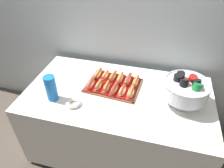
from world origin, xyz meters
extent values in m
plane|color=#4C4238|center=(0.00, 0.00, 0.00)|extent=(10.00, 10.00, 0.00)
cube|color=#B2BCC1|center=(0.00, 0.58, 1.30)|extent=(6.00, 0.10, 2.60)
cube|color=white|center=(0.00, 0.00, 0.39)|extent=(1.64, 0.90, 0.71)
cylinder|color=black|center=(-0.69, -0.32, 0.02)|extent=(0.05, 0.05, 0.04)
cylinder|color=black|center=(-0.69, 0.32, 0.02)|extent=(0.05, 0.05, 0.04)
cylinder|color=black|center=(0.69, 0.32, 0.02)|extent=(0.05, 0.05, 0.04)
cube|color=brown|center=(-0.06, 0.08, 0.75)|extent=(0.51, 0.40, 0.01)
cube|color=brown|center=(-0.08, -0.09, 0.76)|extent=(0.48, 0.05, 0.01)
cube|color=brown|center=(-0.05, 0.26, 0.76)|extent=(0.48, 0.05, 0.01)
cube|color=brown|center=(-0.29, 0.10, 0.76)|extent=(0.04, 0.36, 0.01)
cube|color=brown|center=(0.17, 0.07, 0.76)|extent=(0.04, 0.36, 0.01)
cube|color=red|center=(-0.26, 0.02, 0.77)|extent=(0.07, 0.18, 0.02)
ellipsoid|color=#E0BC7F|center=(-0.26, 0.02, 0.79)|extent=(0.06, 0.17, 0.04)
cylinder|color=brown|center=(-0.26, 0.02, 0.80)|extent=(0.04, 0.17, 0.03)
cylinder|color=red|center=(-0.26, 0.02, 0.81)|extent=(0.01, 0.14, 0.01)
cube|color=red|center=(-0.18, 0.01, 0.77)|extent=(0.07, 0.16, 0.02)
ellipsoid|color=tan|center=(-0.18, 0.01, 0.79)|extent=(0.06, 0.15, 0.04)
cylinder|color=#9E4C38|center=(-0.18, 0.01, 0.80)|extent=(0.04, 0.14, 0.03)
cylinder|color=yellow|center=(-0.18, 0.01, 0.82)|extent=(0.02, 0.12, 0.01)
cube|color=red|center=(-0.11, 0.01, 0.77)|extent=(0.06, 0.15, 0.02)
ellipsoid|color=beige|center=(-0.11, 0.01, 0.79)|extent=(0.05, 0.14, 0.04)
cylinder|color=brown|center=(-0.11, 0.01, 0.80)|extent=(0.04, 0.13, 0.03)
cylinder|color=yellow|center=(-0.11, 0.01, 0.82)|extent=(0.01, 0.11, 0.01)
cube|color=#B21414|center=(-0.03, 0.00, 0.77)|extent=(0.08, 0.18, 0.02)
ellipsoid|color=#E0BC7F|center=(-0.03, 0.00, 0.79)|extent=(0.06, 0.17, 0.04)
cylinder|color=brown|center=(-0.03, 0.00, 0.80)|extent=(0.05, 0.16, 0.03)
cylinder|color=red|center=(-0.03, 0.00, 0.82)|extent=(0.02, 0.13, 0.01)
cube|color=red|center=(0.04, -0.01, 0.77)|extent=(0.08, 0.16, 0.02)
ellipsoid|color=#E0BC7F|center=(0.04, -0.01, 0.79)|extent=(0.07, 0.15, 0.04)
cylinder|color=#9E4C38|center=(0.04, -0.01, 0.80)|extent=(0.04, 0.14, 0.03)
cylinder|color=red|center=(0.04, -0.01, 0.81)|extent=(0.02, 0.12, 0.01)
cube|color=red|center=(0.12, -0.01, 0.77)|extent=(0.07, 0.16, 0.02)
ellipsoid|color=#E0BC7F|center=(0.12, -0.01, 0.79)|extent=(0.06, 0.15, 0.04)
cylinder|color=#9E4C38|center=(0.12, -0.01, 0.80)|extent=(0.04, 0.15, 0.03)
cylinder|color=yellow|center=(0.12, -0.01, 0.81)|extent=(0.01, 0.13, 0.01)
cube|color=#B21414|center=(-0.24, 0.18, 0.77)|extent=(0.08, 0.18, 0.02)
ellipsoid|color=#E0BC7F|center=(-0.24, 0.18, 0.79)|extent=(0.06, 0.17, 0.04)
cylinder|color=#9E4C38|center=(-0.24, 0.18, 0.80)|extent=(0.04, 0.16, 0.03)
cylinder|color=yellow|center=(-0.24, 0.18, 0.81)|extent=(0.01, 0.14, 0.01)
cube|color=red|center=(-0.17, 0.18, 0.77)|extent=(0.08, 0.16, 0.02)
ellipsoid|color=#E0BC7F|center=(-0.17, 0.18, 0.79)|extent=(0.06, 0.15, 0.04)
cylinder|color=#A8563D|center=(-0.17, 0.18, 0.80)|extent=(0.04, 0.14, 0.03)
cylinder|color=yellow|center=(-0.17, 0.18, 0.81)|extent=(0.02, 0.12, 0.01)
cube|color=red|center=(-0.09, 0.17, 0.77)|extent=(0.08, 0.18, 0.02)
ellipsoid|color=tan|center=(-0.09, 0.17, 0.79)|extent=(0.07, 0.16, 0.04)
cylinder|color=#9E4C38|center=(-0.09, 0.17, 0.80)|extent=(0.05, 0.16, 0.03)
cylinder|color=yellow|center=(-0.09, 0.17, 0.82)|extent=(0.02, 0.13, 0.01)
cube|color=#B21414|center=(-0.02, 0.16, 0.77)|extent=(0.07, 0.18, 0.02)
ellipsoid|color=tan|center=(-0.02, 0.16, 0.79)|extent=(0.06, 0.17, 0.04)
cylinder|color=#A8563D|center=(-0.02, 0.16, 0.80)|extent=(0.04, 0.16, 0.03)
cylinder|color=yellow|center=(-0.02, 0.16, 0.81)|extent=(0.01, 0.13, 0.01)
cube|color=#B21414|center=(0.06, 0.16, 0.77)|extent=(0.08, 0.19, 0.02)
ellipsoid|color=beige|center=(0.06, 0.16, 0.79)|extent=(0.06, 0.17, 0.04)
cylinder|color=#A8563D|center=(0.06, 0.16, 0.80)|extent=(0.05, 0.17, 0.03)
cylinder|color=red|center=(0.06, 0.16, 0.82)|extent=(0.02, 0.14, 0.01)
cube|color=red|center=(0.13, 0.15, 0.77)|extent=(0.07, 0.18, 0.02)
ellipsoid|color=#E0BC7F|center=(0.13, 0.15, 0.79)|extent=(0.06, 0.17, 0.04)
cylinder|color=#9E4C38|center=(0.13, 0.15, 0.80)|extent=(0.04, 0.16, 0.03)
cylinder|color=yellow|center=(0.13, 0.15, 0.81)|extent=(0.02, 0.13, 0.01)
cylinder|color=silver|center=(0.55, 0.01, 0.76)|extent=(0.21, 0.21, 0.02)
cone|color=silver|center=(0.55, 0.01, 0.80)|extent=(0.07, 0.07, 0.07)
cylinder|color=silver|center=(0.55, 0.01, 0.90)|extent=(0.35, 0.35, 0.13)
torus|color=silver|center=(0.55, 0.01, 0.96)|extent=(0.36, 0.36, 0.02)
cylinder|color=black|center=(0.61, -0.01, 0.95)|extent=(0.09, 0.10, 0.14)
cylinder|color=red|center=(0.57, 0.05, 0.95)|extent=(0.09, 0.11, 0.14)
cylinder|color=black|center=(0.49, 0.07, 0.95)|extent=(0.10, 0.11, 0.14)
cylinder|color=black|center=(0.47, 0.03, 0.95)|extent=(0.09, 0.09, 0.13)
cylinder|color=black|center=(0.52, -0.03, 0.95)|extent=(0.09, 0.13, 0.15)
cylinder|color=#197A33|center=(0.60, -0.06, 0.95)|extent=(0.09, 0.10, 0.14)
cylinder|color=blue|center=(-0.52, -0.21, 0.81)|extent=(0.09, 0.09, 0.12)
cylinder|color=blue|center=(-0.52, -0.21, 0.83)|extent=(0.09, 0.09, 0.12)
cylinder|color=blue|center=(-0.52, -0.21, 0.85)|extent=(0.09, 0.09, 0.12)
cylinder|color=blue|center=(-0.52, -0.21, 0.87)|extent=(0.09, 0.09, 0.12)
cylinder|color=blue|center=(-0.52, -0.21, 0.90)|extent=(0.09, 0.09, 0.12)
cylinder|color=blue|center=(-0.52, -0.21, 0.92)|extent=(0.09, 0.09, 0.12)
torus|color=silver|center=(-0.32, -0.24, 0.77)|extent=(0.13, 0.13, 0.03)
camera|label=1|loc=(0.30, -1.35, 1.93)|focal=32.84mm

